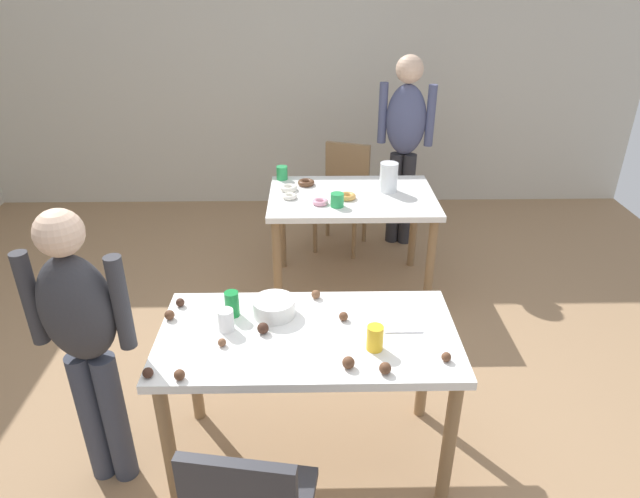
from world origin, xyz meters
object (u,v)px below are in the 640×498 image
dining_table_near (309,351)px  dining_table_far (352,208)px  mixing_bowl (274,307)px  soda_can (232,304)px  person_girl_near (83,334)px  pitcher_far (389,177)px  chair_far_table (344,190)px  person_adult_far (405,136)px

dining_table_near → dining_table_far: bearing=79.4°
dining_table_near → dining_table_far: same height
mixing_bowl → soda_can: 0.19m
person_girl_near → pitcher_far: bearing=49.8°
dining_table_far → chair_far_table: 0.76m
person_girl_near → person_adult_far: (1.72, 2.49, 0.13)m
dining_table_far → soda_can: bearing=-113.9°
chair_far_table → pitcher_far: 0.81m
person_girl_near → soda_can: 0.64m
person_adult_far → dining_table_far: bearing=-121.8°
person_adult_far → soda_can: 2.52m
person_adult_far → mixing_bowl: size_ratio=8.06×
dining_table_far → pitcher_far: size_ratio=5.60×
chair_far_table → person_girl_near: (-1.23, -2.46, 0.32)m
person_girl_near → dining_table_near: bearing=5.6°
pitcher_far → soda_can: bearing=-120.6°
dining_table_near → pitcher_far: (0.57, 1.69, 0.21)m
soda_can → dining_table_far: bearing=66.1°
mixing_bowl → soda_can: soda_can is taller
dining_table_far → pitcher_far: pitcher_far is taller
dining_table_far → mixing_bowl: 1.55m
dining_table_near → pitcher_far: 1.80m
dining_table_near → person_adult_far: bearing=71.9°
person_adult_far → pitcher_far: bearing=-107.2°
person_girl_near → pitcher_far: (1.51, 1.79, 0.03)m
dining_table_near → chair_far_table: bearing=83.0°
chair_far_table → person_adult_far: person_adult_far is taller
soda_can → pitcher_far: 1.80m
dining_table_near → mixing_bowl: size_ratio=6.72×
person_girl_near → mixing_bowl: bearing=16.9°
soda_can → mixing_bowl: bearing=0.5°
dining_table_far → mixing_bowl: mixing_bowl is taller
pitcher_far → mixing_bowl: bearing=-115.1°
dining_table_far → person_adult_far: 0.96m
dining_table_near → person_adult_far: size_ratio=0.83×
dining_table_near → person_girl_near: bearing=-174.4°
person_girl_near → person_adult_far: 3.03m
mixing_bowl → pitcher_far: bearing=64.9°
chair_far_table → pitcher_far: bearing=-67.8°
person_girl_near → chair_far_table: bearing=63.4°
person_adult_far → soda_can: bearing=-116.7°
pitcher_far → dining_table_near: bearing=-108.5°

